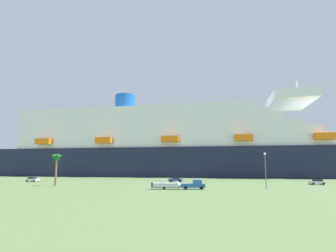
{
  "coord_description": "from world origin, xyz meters",
  "views": [
    {
      "loc": [
        17.18,
        -77.06,
        5.62
      ],
      "look_at": [
        -0.65,
        36.51,
        21.65
      ],
      "focal_mm": 30.24,
      "sensor_mm": 36.0,
      "label": 1
    }
  ],
  "objects_px": {
    "pickup_truck": "(194,185)",
    "parked_car_silver_sedan": "(317,182)",
    "small_boat_on_trailer": "(169,185)",
    "street_lamp": "(265,165)",
    "parked_car_white_van": "(32,179)",
    "palm_tree": "(57,161)",
    "cruise_ship": "(177,148)",
    "parked_car_blue_suv": "(176,179)"
  },
  "relations": [
    {
      "from": "street_lamp",
      "to": "small_boat_on_trailer",
      "type": "bearing_deg",
      "value": -166.49
    },
    {
      "from": "parked_car_blue_suv",
      "to": "pickup_truck",
      "type": "bearing_deg",
      "value": -74.53
    },
    {
      "from": "pickup_truck",
      "to": "parked_car_white_van",
      "type": "height_order",
      "value": "pickup_truck"
    },
    {
      "from": "pickup_truck",
      "to": "palm_tree",
      "type": "xyz_separation_m",
      "value": [
        -38.63,
        5.2,
        5.86
      ]
    },
    {
      "from": "parked_car_white_van",
      "to": "cruise_ship",
      "type": "bearing_deg",
      "value": 51.43
    },
    {
      "from": "small_boat_on_trailer",
      "to": "parked_car_blue_suv",
      "type": "xyz_separation_m",
      "value": [
        -2.19,
        30.48,
        -0.12
      ]
    },
    {
      "from": "parked_car_blue_suv",
      "to": "cruise_ship",
      "type": "bearing_deg",
      "value": 96.74
    },
    {
      "from": "parked_car_white_van",
      "to": "parked_car_blue_suv",
      "type": "bearing_deg",
      "value": 8.49
    },
    {
      "from": "parked_car_blue_suv",
      "to": "parked_car_silver_sedan",
      "type": "bearing_deg",
      "value": -10.81
    },
    {
      "from": "parked_car_silver_sedan",
      "to": "pickup_truck",
      "type": "bearing_deg",
      "value": -148.17
    },
    {
      "from": "small_boat_on_trailer",
      "to": "parked_car_silver_sedan",
      "type": "xyz_separation_m",
      "value": [
        40.56,
        22.32,
        -0.13
      ]
    },
    {
      "from": "pickup_truck",
      "to": "parked_car_blue_suv",
      "type": "xyz_separation_m",
      "value": [
        -8.19,
        29.61,
        -0.21
      ]
    },
    {
      "from": "pickup_truck",
      "to": "small_boat_on_trailer",
      "type": "xyz_separation_m",
      "value": [
        -6.0,
        -0.87,
        -0.08
      ]
    },
    {
      "from": "parked_car_silver_sedan",
      "to": "street_lamp",
      "type": "bearing_deg",
      "value": -135.91
    },
    {
      "from": "small_boat_on_trailer",
      "to": "palm_tree",
      "type": "bearing_deg",
      "value": 169.46
    },
    {
      "from": "palm_tree",
      "to": "parked_car_blue_suv",
      "type": "height_order",
      "value": "palm_tree"
    },
    {
      "from": "parked_car_white_van",
      "to": "street_lamp",
      "type": "bearing_deg",
      "value": -13.26
    },
    {
      "from": "cruise_ship",
      "to": "parked_car_white_van",
      "type": "distance_m",
      "value": 71.03
    },
    {
      "from": "small_boat_on_trailer",
      "to": "street_lamp",
      "type": "xyz_separation_m",
      "value": [
        23.3,
        5.6,
        4.67
      ]
    },
    {
      "from": "small_boat_on_trailer",
      "to": "parked_car_blue_suv",
      "type": "height_order",
      "value": "small_boat_on_trailer"
    },
    {
      "from": "pickup_truck",
      "to": "palm_tree",
      "type": "height_order",
      "value": "palm_tree"
    },
    {
      "from": "small_boat_on_trailer",
      "to": "palm_tree",
      "type": "height_order",
      "value": "palm_tree"
    },
    {
      "from": "pickup_truck",
      "to": "palm_tree",
      "type": "bearing_deg",
      "value": 172.33
    },
    {
      "from": "cruise_ship",
      "to": "parked_car_silver_sedan",
      "type": "height_order",
      "value": "cruise_ship"
    },
    {
      "from": "street_lamp",
      "to": "parked_car_blue_suv",
      "type": "height_order",
      "value": "street_lamp"
    },
    {
      "from": "small_boat_on_trailer",
      "to": "parked_car_silver_sedan",
      "type": "relative_size",
      "value": 1.85
    },
    {
      "from": "cruise_ship",
      "to": "parked_car_white_van",
      "type": "bearing_deg",
      "value": -128.57
    },
    {
      "from": "palm_tree",
      "to": "parked_car_white_van",
      "type": "bearing_deg",
      "value": 137.43
    },
    {
      "from": "parked_car_blue_suv",
      "to": "parked_car_silver_sedan",
      "type": "distance_m",
      "value": 43.52
    },
    {
      "from": "cruise_ship",
      "to": "pickup_truck",
      "type": "bearing_deg",
      "value": -79.83
    },
    {
      "from": "small_boat_on_trailer",
      "to": "palm_tree",
      "type": "relative_size",
      "value": 0.95
    },
    {
      "from": "cruise_ship",
      "to": "parked_car_white_van",
      "type": "height_order",
      "value": "cruise_ship"
    },
    {
      "from": "pickup_truck",
      "to": "parked_car_silver_sedan",
      "type": "xyz_separation_m",
      "value": [
        34.56,
        21.45,
        -0.21
      ]
    },
    {
      "from": "street_lamp",
      "to": "parked_car_white_van",
      "type": "xyz_separation_m",
      "value": [
        -74.53,
        17.56,
        -4.8
      ]
    },
    {
      "from": "cruise_ship",
      "to": "parked_car_blue_suv",
      "type": "height_order",
      "value": "cruise_ship"
    },
    {
      "from": "cruise_ship",
      "to": "parked_car_blue_suv",
      "type": "relative_size",
      "value": 45.27
    },
    {
      "from": "cruise_ship",
      "to": "parked_car_silver_sedan",
      "type": "relative_size",
      "value": 49.99
    },
    {
      "from": "small_boat_on_trailer",
      "to": "cruise_ship",
      "type": "bearing_deg",
      "value": 95.71
    },
    {
      "from": "street_lamp",
      "to": "parked_car_white_van",
      "type": "relative_size",
      "value": 1.86
    },
    {
      "from": "small_boat_on_trailer",
      "to": "street_lamp",
      "type": "relative_size",
      "value": 0.95
    },
    {
      "from": "parked_car_white_van",
      "to": "small_boat_on_trailer",
      "type": "bearing_deg",
      "value": -24.33
    },
    {
      "from": "pickup_truck",
      "to": "street_lamp",
      "type": "height_order",
      "value": "street_lamp"
    }
  ]
}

